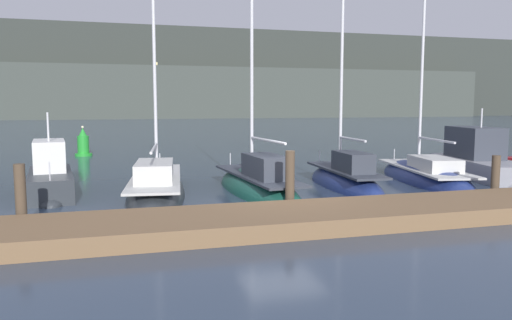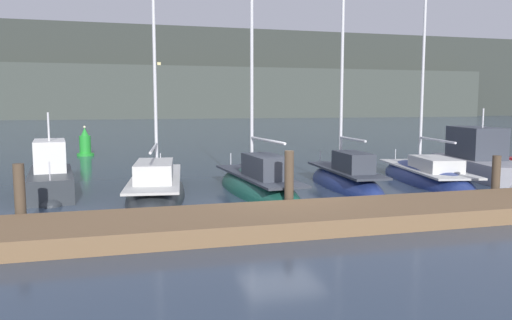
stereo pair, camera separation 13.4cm
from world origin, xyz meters
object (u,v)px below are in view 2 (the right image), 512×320
object	(u,v)px
sailboat_berth_4	(156,192)
sailboat_berth_6	(345,184)
sailboat_berth_5	(258,191)
motorboat_berth_3	(51,185)
motorboat_berth_8	(480,166)
sailboat_berth_7	(425,179)
channel_buoy	(85,145)

from	to	relation	value
sailboat_berth_4	sailboat_berth_6	distance (m)	7.29
sailboat_berth_5	motorboat_berth_3	bearing A→B (deg)	164.60
sailboat_berth_6	motorboat_berth_3	bearing A→B (deg)	172.16
motorboat_berth_8	sailboat_berth_4	bearing A→B (deg)	-176.42
sailboat_berth_4	sailboat_berth_5	world-z (taller)	sailboat_berth_4
sailboat_berth_7	motorboat_berth_8	distance (m)	3.30
motorboat_berth_3	sailboat_berth_4	size ratio (longest dim) A/B	0.51
motorboat_berth_3	sailboat_berth_5	size ratio (longest dim) A/B	0.54
sailboat_berth_5	sailboat_berth_6	size ratio (longest dim) A/B	0.99
channel_buoy	sailboat_berth_7	bearing A→B (deg)	-45.58
sailboat_berth_4	motorboat_berth_8	bearing A→B (deg)	3.58
sailboat_berth_5	motorboat_berth_8	size ratio (longest dim) A/B	1.45
motorboat_berth_3	sailboat_berth_7	xyz separation A→B (m)	(14.98, -0.90, -0.26)
sailboat_berth_7	motorboat_berth_8	bearing A→B (deg)	10.16
sailboat_berth_6	motorboat_berth_8	size ratio (longest dim) A/B	1.47
sailboat_berth_5	motorboat_berth_8	xyz separation A→B (m)	(10.96, 1.67, 0.32)
sailboat_berth_4	channel_buoy	world-z (taller)	sailboat_berth_4
sailboat_berth_4	motorboat_berth_3	bearing A→B (deg)	161.45
motorboat_berth_8	sailboat_berth_7	bearing A→B (deg)	-169.84
sailboat_berth_4	sailboat_berth_7	xyz separation A→B (m)	(11.31, 0.33, -0.04)
sailboat_berth_4	channel_buoy	distance (m)	15.66
channel_buoy	motorboat_berth_8	bearing A→B (deg)	-38.80
sailboat_berth_5	channel_buoy	distance (m)	17.49
sailboat_berth_4	sailboat_berth_6	bearing A→B (deg)	-2.18
motorboat_berth_3	channel_buoy	world-z (taller)	motorboat_berth_3
sailboat_berth_5	sailboat_berth_7	bearing A→B (deg)	8.07
sailboat_berth_7	sailboat_berth_4	bearing A→B (deg)	-178.32
sailboat_berth_6	channel_buoy	world-z (taller)	sailboat_berth_6
channel_buoy	sailboat_berth_5	bearing A→B (deg)	-66.68
sailboat_berth_7	motorboat_berth_8	size ratio (longest dim) A/B	1.56
sailboat_berth_7	motorboat_berth_8	world-z (taller)	sailboat_berth_7
motorboat_berth_3	motorboat_berth_8	distance (m)	18.21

